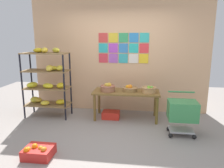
% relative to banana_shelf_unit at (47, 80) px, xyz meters
% --- Properties ---
extents(ground, '(9.25, 9.25, 0.00)m').
position_rel_banana_shelf_unit_xyz_m(ground, '(1.58, -0.98, -0.88)').
color(ground, gray).
extents(back_wall_with_art, '(4.29, 0.07, 2.93)m').
position_rel_banana_shelf_unit_xyz_m(back_wall_with_art, '(1.58, 0.67, 0.59)').
color(back_wall_with_art, tan).
rests_on(back_wall_with_art, ground).
extents(banana_shelf_unit, '(1.01, 0.52, 1.60)m').
position_rel_banana_shelf_unit_xyz_m(banana_shelf_unit, '(0.00, 0.00, 0.00)').
color(banana_shelf_unit, black).
rests_on(banana_shelf_unit, ground).
extents(display_table, '(1.46, 0.62, 0.64)m').
position_rel_banana_shelf_unit_xyz_m(display_table, '(1.80, 0.10, -0.32)').
color(display_table, brown).
rests_on(display_table, ground).
extents(fruit_basket_centre, '(0.34, 0.34, 0.15)m').
position_rel_banana_shelf_unit_xyz_m(fruit_basket_centre, '(1.88, 0.10, -0.17)').
color(fruit_basket_centre, olive).
rests_on(fruit_basket_centre, display_table).
extents(fruit_basket_back_right, '(0.32, 0.32, 0.16)m').
position_rel_banana_shelf_unit_xyz_m(fruit_basket_back_right, '(2.30, 0.02, -0.16)').
color(fruit_basket_back_right, tan).
rests_on(fruit_basket_back_right, display_table).
extents(fruit_basket_left, '(0.33, 0.33, 0.19)m').
position_rel_banana_shelf_unit_xyz_m(fruit_basket_left, '(1.40, 0.03, -0.15)').
color(fruit_basket_left, '#976144').
rests_on(fruit_basket_left, display_table).
extents(produce_crate_under_table, '(0.39, 0.30, 0.16)m').
position_rel_banana_shelf_unit_xyz_m(produce_crate_under_table, '(1.46, 0.06, -0.80)').
color(produce_crate_under_table, red).
rests_on(produce_crate_under_table, ground).
extents(orange_crate_foreground, '(0.43, 0.36, 0.22)m').
position_rel_banana_shelf_unit_xyz_m(orange_crate_foreground, '(0.57, -1.70, -0.79)').
color(orange_crate_foreground, red).
rests_on(orange_crate_foreground, ground).
extents(shopping_cart, '(0.52, 0.45, 0.80)m').
position_rel_banana_shelf_unit_xyz_m(shopping_cart, '(2.90, -0.61, -0.42)').
color(shopping_cart, black).
rests_on(shopping_cart, ground).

